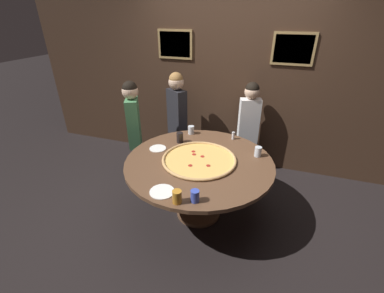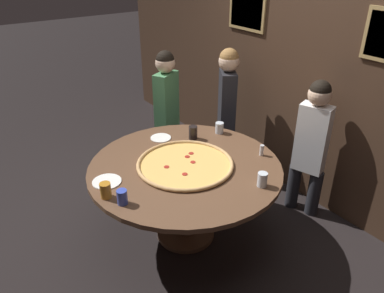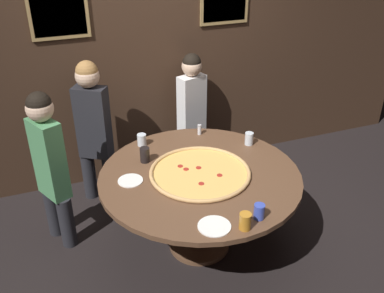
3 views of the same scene
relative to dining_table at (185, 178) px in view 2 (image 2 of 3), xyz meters
name	(u,v)px [view 2 (image 2 of 3)]	position (x,y,z in m)	size (l,w,h in m)	color
ground_plane	(186,234)	(0.00, 0.00, -0.61)	(24.00, 24.00, 0.00)	black
back_wall	(305,70)	(0.00, 1.40, 0.69)	(6.40, 0.08, 2.60)	#3D281C
dining_table	(185,178)	(0.00, 0.00, 0.00)	(1.60, 1.60, 0.74)	brown
giant_pizza	(185,164)	(0.00, 0.00, 0.14)	(0.81, 0.81, 0.03)	#EAB75B
drink_cup_front_edge	(219,128)	(-0.31, 0.62, 0.18)	(0.08, 0.08, 0.11)	silver
drink_cup_beside_pizza	(106,190)	(0.03, -0.72, 0.19)	(0.08, 0.08, 0.12)	#BC7A23
drink_cup_centre_back	(262,180)	(0.59, 0.30, 0.18)	(0.08, 0.08, 0.11)	silver
drink_cup_near_right	(193,133)	(-0.35, 0.34, 0.19)	(0.08, 0.08, 0.13)	black
drink_cup_near_left	(122,197)	(0.17, -0.66, 0.18)	(0.08, 0.08, 0.11)	#384CB7
white_plate_beside_cup	(161,138)	(-0.54, 0.10, 0.13)	(0.19, 0.19, 0.01)	white
white_plate_near_front	(107,182)	(-0.15, -0.63, 0.13)	(0.22, 0.22, 0.01)	white
condiment_shaker	(262,150)	(0.25, 0.63, 0.18)	(0.04, 0.04, 0.10)	silver
diner_side_right	(167,105)	(-1.10, 0.52, 0.18)	(0.26, 0.37, 1.40)	#232328
diner_centre_back	(227,105)	(-0.66, 1.02, 0.20)	(0.37, 0.30, 1.44)	#232328
diner_far_right	(312,141)	(0.37, 1.16, 0.15)	(0.36, 0.23, 1.35)	#232328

